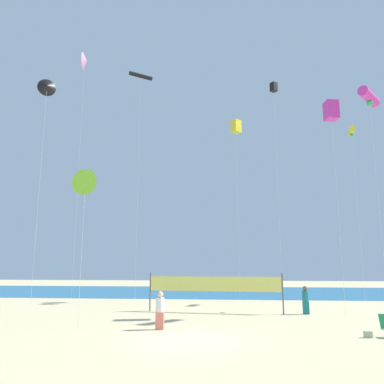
% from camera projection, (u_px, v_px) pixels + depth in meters
% --- Properties ---
extents(ground_plane, '(120.00, 120.00, 0.00)m').
position_uv_depth(ground_plane, '(186.00, 341.00, 14.93)').
color(ground_plane, beige).
extents(ocean_band, '(120.00, 20.00, 0.01)m').
position_uv_depth(ocean_band, '(216.00, 292.00, 42.62)').
color(ocean_band, '#1E6B99').
rests_on(ocean_band, ground).
extents(beachgoer_teal_shirt, '(0.38, 0.38, 1.64)m').
position_uv_depth(beachgoer_teal_shirt, '(306.00, 299.00, 23.17)').
color(beachgoer_teal_shirt, '#19727A').
rests_on(beachgoer_teal_shirt, ground).
extents(beachgoer_white_shirt, '(0.39, 0.39, 1.70)m').
position_uv_depth(beachgoer_white_shirt, '(160.00, 309.00, 17.68)').
color(beachgoer_white_shirt, '#EA7260').
rests_on(beachgoer_white_shirt, ground).
extents(volleyball_net, '(8.41, 1.11, 2.40)m').
position_uv_depth(volleyball_net, '(214.00, 285.00, 24.15)').
color(volleyball_net, '#4C4C51').
rests_on(volleyball_net, ground).
extents(beach_handbag, '(0.32, 0.16, 0.25)m').
position_uv_depth(beach_handbag, '(368.00, 334.00, 15.56)').
color(beach_handbag, '#99B28C').
rests_on(beach_handbag, ground).
extents(kite_lime_delta, '(1.31, 0.35, 7.52)m').
position_uv_depth(kite_lime_delta, '(85.00, 183.00, 18.86)').
color(kite_lime_delta, silver).
rests_on(kite_lime_delta, ground).
extents(kite_magenta_box, '(0.92, 0.92, 13.40)m').
position_uv_depth(kite_magenta_box, '(331.00, 111.00, 25.06)').
color(kite_magenta_box, silver).
rests_on(kite_magenta_box, ground).
extents(kite_yellow_box, '(1.02, 1.02, 16.00)m').
position_uv_depth(kite_yellow_box, '(236.00, 127.00, 35.42)').
color(kite_yellow_box, silver).
rests_on(kite_yellow_box, ground).
extents(kite_pink_delta, '(0.67, 1.61, 22.53)m').
position_uv_depth(kite_pink_delta, '(85.00, 61.00, 36.12)').
color(kite_pink_delta, silver).
rests_on(kite_pink_delta, ground).
extents(kite_black_tube, '(2.02, 1.62, 20.40)m').
position_uv_depth(kite_black_tube, '(141.00, 77.00, 35.82)').
color(kite_black_tube, silver).
rests_on(kite_black_tube, ground).
extents(kite_black_box, '(0.74, 0.74, 19.53)m').
position_uv_depth(kite_black_box, '(274.00, 88.00, 35.65)').
color(kite_black_box, silver).
rests_on(kite_black_box, ground).
extents(kite_yellow_tube, '(0.74, 1.50, 14.45)m').
position_uv_depth(kite_yellow_tube, '(351.00, 132.00, 33.03)').
color(kite_yellow_tube, silver).
rests_on(kite_yellow_tube, ground).
extents(kite_black_delta, '(1.24, 0.98, 15.58)m').
position_uv_depth(kite_black_delta, '(47.00, 87.00, 26.47)').
color(kite_black_delta, silver).
rests_on(kite_black_delta, ground).
extents(kite_magenta_tube, '(1.95, 2.34, 13.74)m').
position_uv_depth(kite_magenta_tube, '(369.00, 97.00, 24.49)').
color(kite_magenta_tube, silver).
rests_on(kite_magenta_tube, ground).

